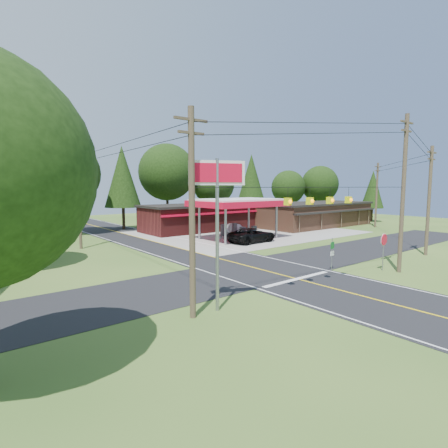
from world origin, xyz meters
TOP-DOWN VIEW (x-y plane):
  - ground at (0.00, 0.00)m, footprint 120.00×120.00m
  - main_highway at (0.00, 0.00)m, footprint 8.00×120.00m
  - cross_road at (0.00, 0.00)m, footprint 70.00×7.00m
  - lane_center_yellow at (0.00, 0.00)m, footprint 0.15×110.00m
  - gas_canopy at (9.00, 13.00)m, footprint 10.60×7.40m
  - convenience_store at (10.00, 22.98)m, footprint 16.40×7.55m
  - strip_building at (28.00, 15.98)m, footprint 20.40×8.75m
  - utility_pole_near_right at (7.50, -7.00)m, footprint 1.80×0.30m
  - utility_pole_near_left at (-9.50, -5.00)m, footprint 1.80×0.30m
  - utility_pole_far_left at (-8.00, 18.00)m, footprint 1.80×0.30m
  - utility_pole_right_b at (16.00, -5.50)m, footprint 1.80×0.30m
  - utility_pole_far_right at (34.00, 9.00)m, footprint 1.80×0.30m
  - utility_pole_north at (-6.50, 35.00)m, footprint 0.30×0.30m
  - overhead_beacons at (-1.00, -6.00)m, footprint 17.04×2.04m
  - treeline_backdrop at (0.82, 24.01)m, footprint 70.27×51.59m
  - suv_car at (8.50, 10.00)m, footprint 6.24×6.24m
  - sedan_car at (12.00, 17.00)m, footprint 4.12×4.12m
  - big_stop_sign at (-8.00, -5.01)m, footprint 2.68×1.17m
  - octagonal_stop_sign at (7.00, -6.01)m, footprint 0.98×0.10m
  - route_sign_post at (4.08, -3.52)m, footprint 0.51×0.12m

SIDE VIEW (x-z plane):
  - ground at x=0.00m, z-range 0.00..0.00m
  - main_highway at x=0.00m, z-range 0.00..0.02m
  - cross_road at x=0.00m, z-range 0.00..0.03m
  - lane_center_yellow at x=0.00m, z-range 0.02..0.03m
  - sedan_car at x=12.00m, z-range 0.00..1.40m
  - suv_car at x=8.50m, z-range 0.00..1.65m
  - route_sign_post at x=4.08m, z-range 0.25..2.75m
  - strip_building at x=28.00m, z-range 0.01..3.81m
  - convenience_store at x=10.00m, z-range 0.02..3.82m
  - octagonal_stop_sign at x=7.00m, z-range 0.73..3.60m
  - gas_canopy at x=9.00m, z-range 1.83..6.70m
  - utility_pole_north at x=-6.50m, z-range 0.00..9.50m
  - utility_pole_near_left at x=-9.50m, z-range 0.20..10.20m
  - utility_pole_far_left at x=-8.00m, z-range 0.20..10.20m
  - utility_pole_right_b at x=16.00m, z-range 0.20..10.20m
  - utility_pole_far_right at x=34.00m, z-range 0.20..10.20m
  - big_stop_sign at x=-8.00m, z-range 1.98..9.70m
  - utility_pole_near_right at x=7.50m, z-range 0.21..11.71m
  - overhead_beacons at x=-1.00m, z-range 5.70..6.73m
  - treeline_backdrop at x=0.82m, z-range 0.84..14.14m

